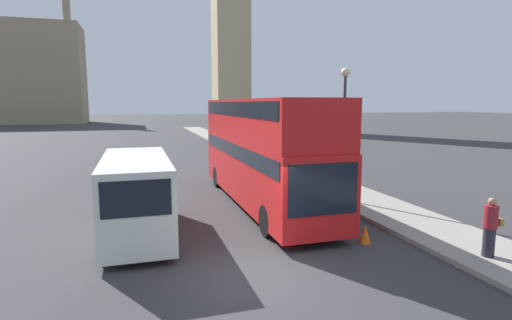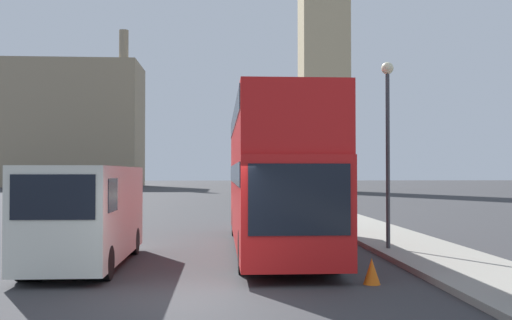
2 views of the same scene
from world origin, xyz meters
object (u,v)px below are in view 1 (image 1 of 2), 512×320
object	(u,v)px
white_van	(137,194)
street_lamp	(344,114)
red_double_decker_bus	(261,146)
pedestrian	(490,227)

from	to	relation	value
white_van	street_lamp	world-z (taller)	street_lamp
white_van	street_lamp	distance (m)	8.82
red_double_decker_bus	pedestrian	distance (m)	8.72
red_double_decker_bus	street_lamp	world-z (taller)	street_lamp
red_double_decker_bus	pedestrian	world-z (taller)	red_double_decker_bus
red_double_decker_bus	street_lamp	distance (m)	3.65
pedestrian	street_lamp	world-z (taller)	street_lamp
red_double_decker_bus	street_lamp	size ratio (longest dim) A/B	2.10
white_van	pedestrian	bearing A→B (deg)	-28.67
white_van	street_lamp	xyz separation A→B (m)	(8.28, 1.87, 2.41)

